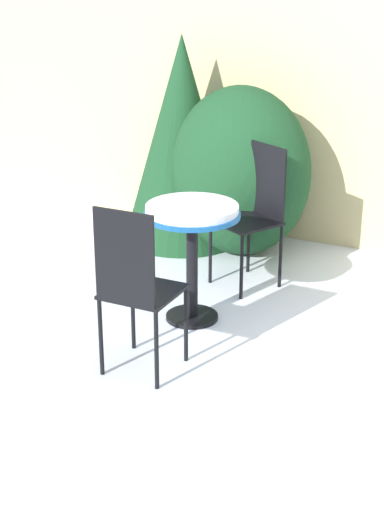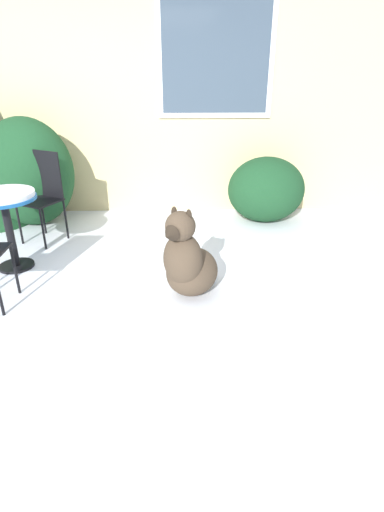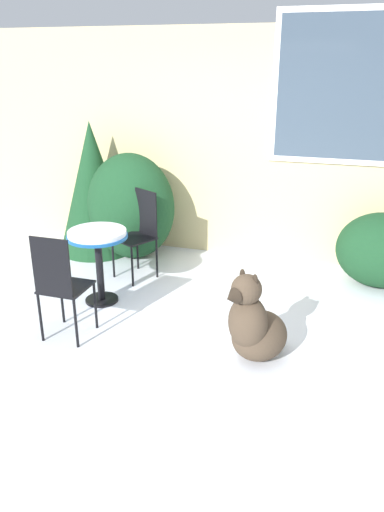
{
  "view_description": "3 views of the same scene",
  "coord_description": "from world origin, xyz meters",
  "views": [
    {
      "loc": [
        1.05,
        -3.59,
        2.17
      ],
      "look_at": [
        -0.92,
        0.47,
        0.43
      ],
      "focal_mm": 55.0,
      "sensor_mm": 36.0,
      "label": 1
    },
    {
      "loc": [
        0.69,
        -3.09,
        1.77
      ],
      "look_at": [
        0.79,
        -0.08,
        0.35
      ],
      "focal_mm": 28.0,
      "sensor_mm": 36.0,
      "label": 2
    },
    {
      "loc": [
        1.32,
        -3.61,
        2.3
      ],
      "look_at": [
        0.0,
        0.6,
        0.55
      ],
      "focal_mm": 35.0,
      "sensor_mm": 36.0,
      "label": 3
    }
  ],
  "objects": [
    {
      "name": "patio_chair_far_side",
      "position": [
        -0.89,
        -0.29,
        0.53
      ],
      "size": [
        0.38,
        0.38,
        0.98
      ],
      "rotation": [
        0.0,
        0.0,
        3.14
      ],
      "color": "black",
      "rests_on": "ground_plane"
    },
    {
      "name": "ground_plane",
      "position": [
        0.0,
        0.0,
        0.0
      ],
      "size": [
        16.0,
        16.0,
        0.0
      ],
      "primitive_type": "plane",
      "color": "white"
    },
    {
      "name": "patio_table",
      "position": [
        -0.92,
        0.47,
        0.61
      ],
      "size": [
        0.59,
        0.59,
        0.76
      ],
      "color": "black",
      "rests_on": "ground_plane"
    },
    {
      "name": "shrub_left",
      "position": [
        -1.12,
        1.7,
        0.64
      ],
      "size": [
        1.08,
        0.85,
        1.29
      ],
      "color": "#194223",
      "rests_on": "ground_plane"
    },
    {
      "name": "patio_chair_near_table",
      "position": [
        -0.79,
        1.19,
        0.53
      ],
      "size": [
        0.52,
        0.52,
        0.98
      ],
      "rotation": [
        0.0,
        0.0,
        -0.49
      ],
      "color": "black",
      "rests_on": "ground_plane"
    },
    {
      "name": "evergreen_bush",
      "position": [
        -1.65,
        1.8,
        0.81
      ],
      "size": [
        0.94,
        0.94,
        1.62
      ],
      "color": "#194223",
      "rests_on": "ground_plane"
    }
  ]
}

